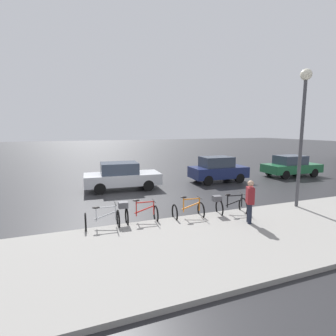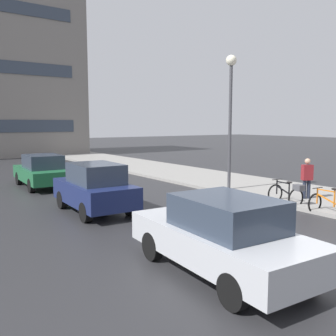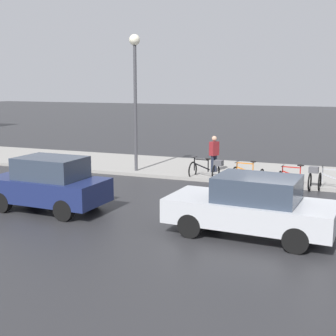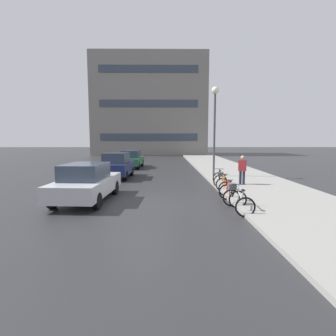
{
  "view_description": "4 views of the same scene",
  "coord_description": "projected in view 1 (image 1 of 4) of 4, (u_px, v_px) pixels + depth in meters",
  "views": [
    {
      "loc": [
        12.71,
        -2.47,
        3.57
      ],
      "look_at": [
        1.07,
        1.96,
        1.69
      ],
      "focal_mm": 28.0,
      "sensor_mm": 36.0,
      "label": 1
    },
    {
      "loc": [
        -7.65,
        -5.05,
        3.07
      ],
      "look_at": [
        -0.44,
        5.1,
        1.59
      ],
      "focal_mm": 40.0,
      "sensor_mm": 36.0,
      "label": 2
    },
    {
      "loc": [
        -14.3,
        -1.95,
        3.99
      ],
      "look_at": [
        1.02,
        4.11,
        0.98
      ],
      "focal_mm": 50.0,
      "sensor_mm": 36.0,
      "label": 3
    },
    {
      "loc": [
        0.92,
        -10.64,
        2.65
      ],
      "look_at": [
        1.06,
        1.69,
        1.26
      ],
      "focal_mm": 28.0,
      "sensor_mm": 36.0,
      "label": 4
    }
  ],
  "objects": [
    {
      "name": "car_silver",
      "position": [
        122.0,
        176.0,
        15.4
      ],
      "size": [
        2.17,
        4.48,
        1.61
      ],
      "color": "#B2B5BA",
      "rests_on": "ground"
    },
    {
      "name": "streetlamp",
      "position": [
        303.0,
        113.0,
        11.06
      ],
      "size": [
        0.47,
        0.47,
        6.02
      ],
      "color": "#424247",
      "rests_on": "ground"
    },
    {
      "name": "bicycle_second",
      "position": [
        137.0,
        212.0,
        9.73
      ],
      "size": [
        0.76,
        1.45,
        0.98
      ],
      "color": "black",
      "rests_on": "ground"
    },
    {
      "name": "bicycle_nearest",
      "position": [
        102.0,
        220.0,
        9.19
      ],
      "size": [
        0.75,
        1.21,
        0.96
      ],
      "color": "black",
      "rests_on": "ground"
    },
    {
      "name": "car_green",
      "position": [
        291.0,
        166.0,
        19.69
      ],
      "size": [
        2.05,
        4.32,
        1.58
      ],
      "color": "#1E6038",
      "rests_on": "ground"
    },
    {
      "name": "ground_plane",
      "position": [
        124.0,
        200.0,
        13.15
      ],
      "size": [
        140.0,
        140.0,
        0.0
      ],
      "primitive_type": "plane",
      "color": "#28282B"
    },
    {
      "name": "bicycle_farthest",
      "position": [
        228.0,
        205.0,
        10.69
      ],
      "size": [
        0.89,
        1.44,
        0.95
      ],
      "color": "black",
      "rests_on": "ground"
    },
    {
      "name": "pedestrian",
      "position": [
        250.0,
        201.0,
        9.5
      ],
      "size": [
        0.46,
        0.39,
        1.72
      ],
      "color": "#1E2333",
      "rests_on": "ground"
    },
    {
      "name": "bicycle_third",
      "position": [
        188.0,
        211.0,
        10.24
      ],
      "size": [
        0.78,
        1.21,
        0.98
      ],
      "color": "black",
      "rests_on": "ground"
    },
    {
      "name": "car_navy",
      "position": [
        218.0,
        169.0,
        17.57
      ],
      "size": [
        1.9,
        3.81,
        1.71
      ],
      "color": "navy",
      "rests_on": "ground"
    }
  ]
}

